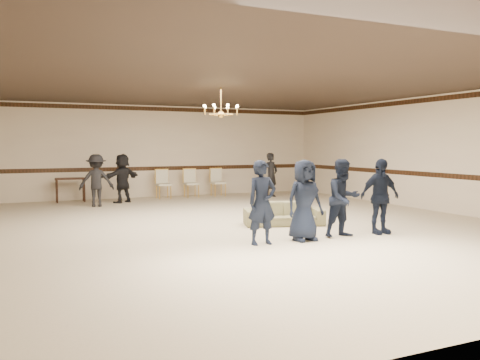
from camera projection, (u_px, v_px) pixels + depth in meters
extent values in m
cube|color=#C0AF94|center=(238.00, 226.00, 11.31)|extent=(12.00, 14.00, 0.01)
cube|color=black|center=(238.00, 83.00, 11.08)|extent=(12.00, 14.00, 0.01)
cube|color=beige|center=(157.00, 151.00, 17.56)|extent=(12.00, 0.01, 3.20)
cube|color=beige|center=(438.00, 153.00, 13.65)|extent=(0.01, 14.00, 3.20)
cube|color=#311A0E|center=(157.00, 168.00, 17.59)|extent=(12.00, 0.02, 0.14)
cube|color=#311A0E|center=(157.00, 109.00, 17.45)|extent=(12.00, 0.02, 0.14)
imported|color=black|center=(262.00, 202.00, 9.12)|extent=(0.57, 0.38, 1.55)
imported|color=black|center=(304.00, 200.00, 9.49)|extent=(0.78, 0.52, 1.55)
imported|color=black|center=(344.00, 198.00, 9.86)|extent=(0.77, 0.61, 1.55)
imported|color=black|center=(380.00, 196.00, 10.23)|extent=(0.92, 0.41, 1.55)
imported|color=#74714D|center=(284.00, 214.00, 11.39)|extent=(1.92, 1.20, 0.52)
imported|color=black|center=(96.00, 180.00, 14.77)|extent=(1.09, 0.76, 1.55)
imported|color=black|center=(122.00, 178.00, 15.78)|extent=(1.48, 1.09, 1.55)
imported|color=black|center=(271.00, 175.00, 17.50)|extent=(0.67, 0.58, 1.55)
cube|color=black|center=(70.00, 190.00, 15.96)|extent=(0.96, 0.48, 0.78)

